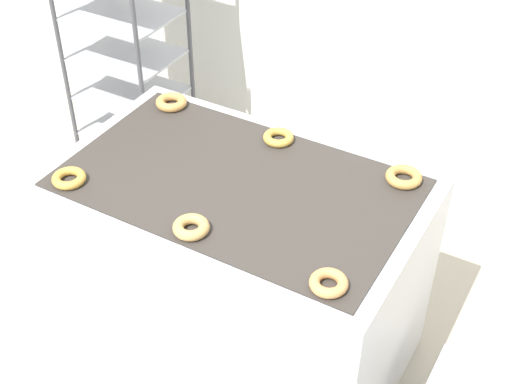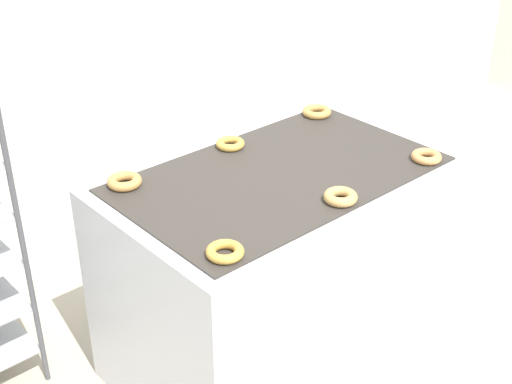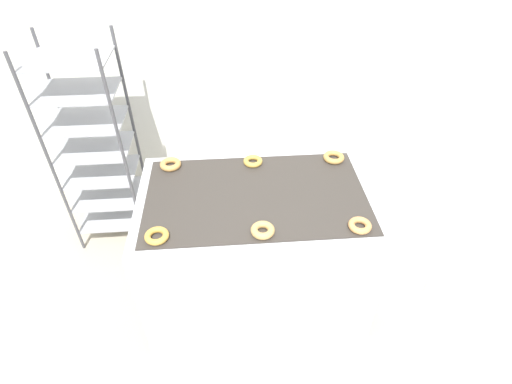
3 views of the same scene
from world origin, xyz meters
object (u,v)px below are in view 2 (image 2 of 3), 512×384
object	(u,v)px
fryer_machine	(278,269)
donut_near_center	(341,197)
glaze_bin	(409,240)
donut_near_left	(225,252)
donut_far_center	(230,144)
donut_far_right	(317,112)
donut_far_left	(124,181)
donut_near_right	(426,157)

from	to	relation	value
fryer_machine	donut_near_center	distance (m)	0.60
glaze_bin	donut_near_left	world-z (taller)	donut_near_left
donut_far_center	donut_far_right	xyz separation A→B (m)	(0.55, 0.00, 0.00)
donut_far_left	glaze_bin	bearing A→B (deg)	-9.80
donut_near_center	donut_far_left	bearing A→B (deg)	129.94
fryer_machine	donut_near_center	size ratio (longest dim) A/B	10.96
donut_near_left	donut_far_left	bearing A→B (deg)	88.44
donut_far_center	donut_far_left	bearing A→B (deg)	179.53
glaze_bin	donut_far_right	size ratio (longest dim) A/B	2.78
donut_far_left	donut_far_center	xyz separation A→B (m)	(0.55, -0.00, -0.00)
donut_near_left	donut_near_center	bearing A→B (deg)	-0.52
donut_near_left	donut_far_left	size ratio (longest dim) A/B	0.95
donut_near_left	donut_near_right	size ratio (longest dim) A/B	1.02
fryer_machine	glaze_bin	size ratio (longest dim) A/B	3.69
glaze_bin	donut_far_center	distance (m)	1.38
donut_far_center	donut_far_right	world-z (taller)	donut_far_right
glaze_bin	donut_far_left	xyz separation A→B (m)	(-1.61, 0.28, 0.83)
fryer_machine	donut_far_center	distance (m)	0.60
fryer_machine	donut_far_center	size ratio (longest dim) A/B	11.31
donut_near_center	donut_near_right	xyz separation A→B (m)	(0.54, -0.00, -0.00)
donut_near_right	donut_far_right	xyz separation A→B (m)	(0.01, 0.66, 0.00)
donut_near_right	donut_far_center	size ratio (longest dim) A/B	1.01
fryer_machine	donut_near_right	bearing A→B (deg)	-31.14
donut_near_left	donut_far_center	size ratio (longest dim) A/B	1.03
glaze_bin	donut_far_right	xyz separation A→B (m)	(-0.51, 0.27, 0.83)
donut_far_center	fryer_machine	bearing A→B (deg)	-90.86
donut_near_left	donut_far_right	bearing A→B (deg)	30.24
donut_far_right	donut_near_center	bearing A→B (deg)	-129.74
fryer_machine	donut_far_right	world-z (taller)	donut_far_right
donut_near_right	donut_far_left	bearing A→B (deg)	148.67
glaze_bin	donut_near_left	bearing A→B (deg)	-166.98
donut_near_center	donut_far_center	bearing A→B (deg)	90.47
glaze_bin	donut_far_left	world-z (taller)	donut_far_left
fryer_machine	donut_far_center	bearing A→B (deg)	89.14
donut_near_left	donut_near_center	world-z (taller)	donut_near_center
donut_far_left	donut_far_center	bearing A→B (deg)	-0.47
donut_far_center	donut_near_right	bearing A→B (deg)	-50.51
donut_near_center	donut_near_left	bearing A→B (deg)	179.48
donut_far_left	donut_near_center	bearing A→B (deg)	-50.06
fryer_machine	donut_near_right	distance (m)	0.82
donut_near_right	donut_near_center	bearing A→B (deg)	179.58
donut_near_right	donut_far_left	world-z (taller)	donut_far_left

